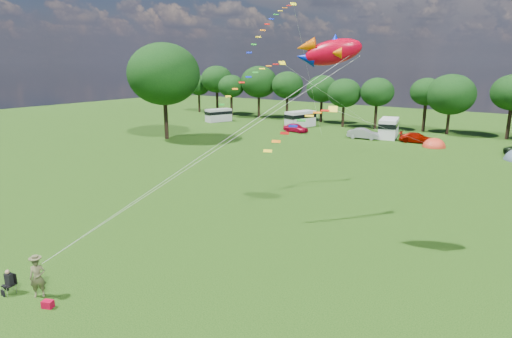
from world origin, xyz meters
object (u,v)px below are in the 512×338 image
Objects in this scene: campervan_c at (389,127)px; camp_chair at (9,279)px; car_c at (417,138)px; fish_kite at (328,52)px; car_a at (296,128)px; car_b at (364,134)px; big_tree at (164,74)px; kite_flyer at (38,278)px; campervan_a at (219,115)px; campervan_b at (300,118)px; tent_orange at (434,147)px.

camp_chair is (-0.10, -53.00, -0.74)m from campervan_c.
fish_kite reaches higher than car_c.
car_b is (10.95, 0.38, 0.05)m from car_a.
camp_chair is (2.35, -49.74, -0.02)m from car_b.
kite_flyer is (26.76, -32.95, -8.05)m from big_tree.
fish_kite is (40.33, -37.82, 9.99)m from campervan_a.
campervan_b reaches higher than car_b.
campervan_b is at bearing 56.35° from kite_flyer.
campervan_c is (2.46, 3.26, 0.73)m from car_b.
camp_chair is at bearing -148.93° from campervan_b.
car_b is 0.95× the size of car_c.
car_a is at bearing -179.92° from tent_orange.
car_c is 5.00m from campervan_c.
fish_kite reaches higher than tent_orange.
car_a is 20.66m from tent_orange.
car_b is at bearing -74.19° from campervan_a.
campervan_c is (13.41, 3.64, 0.78)m from car_a.
car_a reaches higher than camp_chair.
big_tree reaches higher than fish_kite.
campervan_c is at bearing -67.90° from campervan_a.
car_a is 0.99× the size of car_b.
tent_orange is at bearing 70.73° from fish_kite.
car_c is at bearing -87.53° from car_b.
big_tree is at bearing 116.29° from car_b.
car_b is at bearing -95.29° from campervan_b.
campervan_c is 3.09× the size of kite_flyer.
car_c is 50.61m from kite_flyer.
campervan_a is at bearing 89.07° from car_a.
big_tree is 2.60× the size of campervan_a.
campervan_a is at bearing 71.38° from kite_flyer.
big_tree is at bearing -154.21° from tent_orange.
campervan_b is 3.00× the size of kite_flyer.
fish_kite is at bearing -29.71° from big_tree.
campervan_a reaches higher than kite_flyer.
car_a is at bearing 88.30° from car_c.
campervan_a is 31.14m from campervan_c.
campervan_c is at bearing -80.89° from campervan_b.
camp_chair is at bearing -129.43° from campervan_a.
campervan_b is 1.51× the size of fish_kite.
campervan_b is 1.80× the size of tent_orange.
car_a is 0.81× the size of campervan_a.
tent_orange is 37.35m from fish_kite.
car_b is at bearing 35.09° from big_tree.
car_a is 13.91m from campervan_c.
big_tree is 4.14× the size of tent_orange.
fish_kite is (22.63, -35.55, 10.54)m from car_a.
tent_orange is (32.69, 15.80, -9.00)m from big_tree.
car_b is 1.31× the size of tent_orange.
kite_flyer reaches higher than car_a.
campervan_c reaches higher than car_b.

